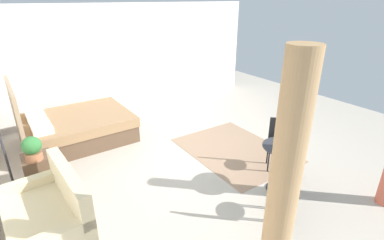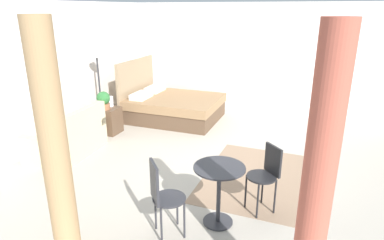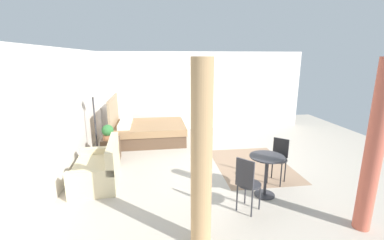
{
  "view_description": "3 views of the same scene",
  "coord_description": "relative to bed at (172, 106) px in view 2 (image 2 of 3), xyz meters",
  "views": [
    {
      "loc": [
        -3.88,
        2.77,
        2.66
      ],
      "look_at": [
        -0.31,
        0.38,
        0.83
      ],
      "focal_mm": 27.02,
      "sensor_mm": 36.0,
      "label": 1
    },
    {
      "loc": [
        -4.82,
        -1.22,
        2.42
      ],
      "look_at": [
        -0.29,
        0.56,
        0.76
      ],
      "focal_mm": 30.82,
      "sensor_mm": 36.0,
      "label": 2
    },
    {
      "loc": [
        -5.5,
        1.54,
        2.36
      ],
      "look_at": [
        0.48,
        0.7,
        0.89
      ],
      "focal_mm": 24.1,
      "sensor_mm": 36.0,
      "label": 3
    }
  ],
  "objects": [
    {
      "name": "potted_plant",
      "position": [
        -1.39,
        0.82,
        0.41
      ],
      "size": [
        0.26,
        0.26,
        0.36
      ],
      "color": "#935B3D",
      "rests_on": "nightstand"
    },
    {
      "name": "bed",
      "position": [
        0.0,
        0.0,
        0.0
      ],
      "size": [
        1.61,
        2.02,
        1.31
      ],
      "color": "brown",
      "rests_on": "ground"
    },
    {
      "name": "floor_lamp",
      "position": [
        -1.02,
        1.17,
        0.96
      ],
      "size": [
        0.25,
        0.25,
        1.63
      ],
      "color": "#2D2D33",
      "rests_on": "ground"
    },
    {
      "name": "wall_right",
      "position": [
        1.19,
        -1.84,
        0.98
      ],
      "size": [
        0.12,
        6.71,
        2.54
      ],
      "primitive_type": "cube",
      "color": "silver",
      "rests_on": "ground"
    },
    {
      "name": "nightstand",
      "position": [
        -1.29,
        0.8,
        -0.03
      ],
      "size": [
        0.4,
        0.4,
        0.52
      ],
      "color": "brown",
      "rests_on": "ground"
    },
    {
      "name": "vase",
      "position": [
        -1.17,
        0.83,
        0.33
      ],
      "size": [
        0.13,
        0.13,
        0.2
      ],
      "color": "silver",
      "rests_on": "nightstand"
    },
    {
      "name": "cafe_chair_near_window",
      "position": [
        -3.77,
        -1.62,
        0.24
      ],
      "size": [
        0.52,
        0.52,
        0.9
      ],
      "color": "#2D2D33",
      "rests_on": "ground"
    },
    {
      "name": "area_rug",
      "position": [
        -2.06,
        -2.39,
        -0.29
      ],
      "size": [
        2.09,
        1.59,
        0.01
      ],
      "primitive_type": "cube",
      "color": "#93755B",
      "rests_on": "ground"
    },
    {
      "name": "balcony_table",
      "position": [
        -3.33,
        -2.13,
        0.21
      ],
      "size": [
        0.59,
        0.59,
        0.73
      ],
      "color": "#2D2D33",
      "rests_on": "ground"
    },
    {
      "name": "couch",
      "position": [
        -2.42,
        0.84,
        -0.03
      ],
      "size": [
        1.36,
        0.89,
        0.81
      ],
      "color": "beige",
      "rests_on": "ground"
    },
    {
      "name": "cafe_chair_near_couch",
      "position": [
        -2.85,
        -2.59,
        0.23
      ],
      "size": [
        0.52,
        0.52,
        0.85
      ],
      "color": "black",
      "rests_on": "ground"
    },
    {
      "name": "wall_back",
      "position": [
        -1.71,
        1.52,
        0.98
      ],
      "size": [
        8.8,
        0.12,
        2.54
      ],
      "primitive_type": "cube",
      "color": "silver",
      "rests_on": "ground"
    },
    {
      "name": "curtain_left",
      "position": [
        -4.36,
        -3.13,
        0.89
      ],
      "size": [
        0.22,
        0.22,
        2.37
      ],
      "color": "#C15B47",
      "rests_on": "ground"
    },
    {
      "name": "curtain_right",
      "position": [
        -4.36,
        -0.81,
        0.89
      ],
      "size": [
        0.26,
        0.26,
        2.37
      ],
      "color": "tan",
      "rests_on": "ground"
    },
    {
      "name": "ground_plane",
      "position": [
        -1.71,
        -1.84,
        -0.31
      ],
      "size": [
        8.8,
        9.71,
        0.02
      ],
      "primitive_type": "cube",
      "color": "#B2A899"
    }
  ]
}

